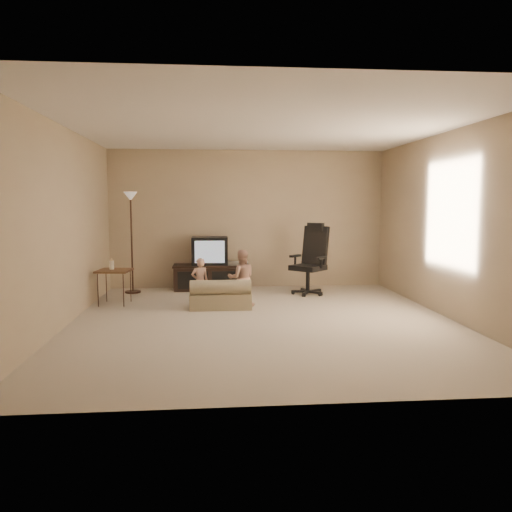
% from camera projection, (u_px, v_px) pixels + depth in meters
% --- Properties ---
extents(floor, '(5.50, 5.50, 0.00)m').
position_uv_depth(floor, '(263.00, 321.00, 6.54)').
color(floor, beige).
rests_on(floor, ground).
extents(room_shell, '(5.50, 5.50, 5.50)m').
position_uv_depth(room_shell, '(263.00, 205.00, 6.38)').
color(room_shell, silver).
rests_on(room_shell, floor).
extents(tv_stand, '(1.33, 0.50, 0.95)m').
position_uv_depth(tv_stand, '(210.00, 268.00, 8.91)').
color(tv_stand, black).
rests_on(tv_stand, floor).
extents(office_chair, '(0.79, 0.79, 1.21)m').
position_uv_depth(office_chair, '(310.00, 269.00, 8.47)').
color(office_chair, black).
rests_on(office_chair, floor).
extents(side_table, '(0.53, 0.53, 0.72)m').
position_uv_depth(side_table, '(114.00, 271.00, 7.59)').
color(side_table, brown).
rests_on(side_table, floor).
extents(floor_lamp, '(0.27, 0.27, 1.74)m').
position_uv_depth(floor_lamp, '(131.00, 219.00, 8.50)').
color(floor_lamp, '#321F16').
rests_on(floor_lamp, floor).
extents(child_sofa, '(0.90, 0.51, 0.44)m').
position_uv_depth(child_sofa, '(221.00, 296.00, 7.32)').
color(child_sofa, tan).
rests_on(child_sofa, floor).
extents(toddler_left, '(0.31, 0.26, 0.73)m').
position_uv_depth(toddler_left, '(200.00, 282.00, 7.50)').
color(toddler_left, tan).
rests_on(toddler_left, floor).
extents(toddler_right, '(0.42, 0.25, 0.85)m').
position_uv_depth(toddler_right, '(241.00, 278.00, 7.46)').
color(toddler_right, tan).
rests_on(toddler_right, floor).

